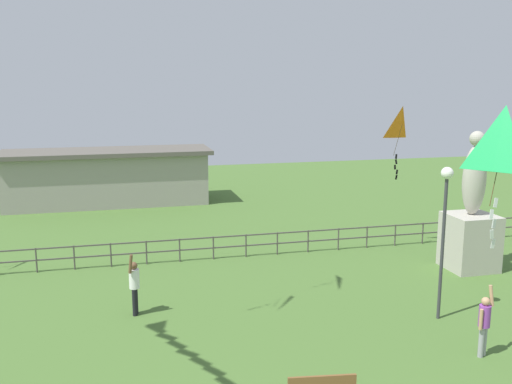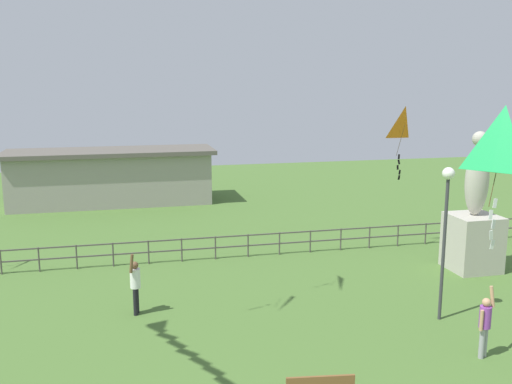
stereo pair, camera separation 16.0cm
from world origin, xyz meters
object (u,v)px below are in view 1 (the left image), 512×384
Objects in this scene: person_1 at (134,284)px; lamppost at (445,210)px; person_3 at (484,322)px; kite_1 at (402,127)px; kite_4 at (503,144)px; statue_monument at (471,226)px.

lamppost is at bearing -15.75° from person_1.
person_3 is 10.35m from kite_1.
kite_4 is at bearing -110.04° from lamppost.
statue_monument is 4.79m from kite_1.
statue_monument is at bearing 6.47° from person_1.
kite_4 reaches higher than person_1.
lamppost reaches higher than person_1.
lamppost is 1.54× the size of kite_1.
kite_1 is at bearing 20.82° from person_1.
person_1 is at bearing 136.22° from kite_4.
kite_4 is (7.27, -6.97, 4.82)m from person_1.
kite_1 is at bearing 75.90° from person_3.
statue_monument is 12.68m from person_1.
kite_1 is (10.98, 4.17, 4.25)m from person_1.
lamppost is 3.43m from person_3.
person_1 is 12.49m from kite_1.
person_1 is 11.17m from kite_4.
person_3 is 5.45m from kite_4.
person_3 is at bearing 54.93° from kite_4.
lamppost is (-3.68, -3.94, 1.69)m from statue_monument.
person_1 is at bearing -173.53° from statue_monument.
person_3 is 0.65× the size of kite_4.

